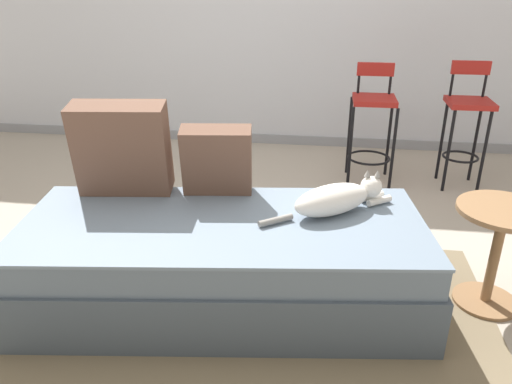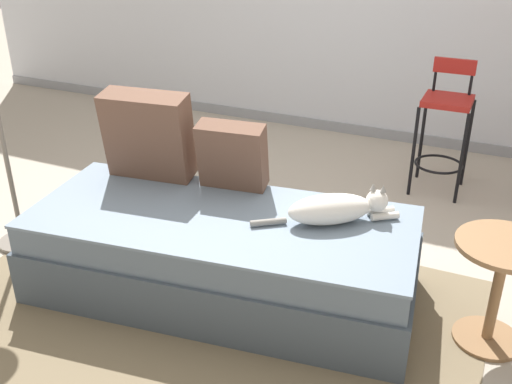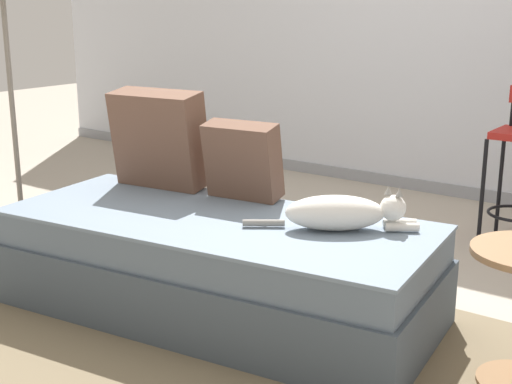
% 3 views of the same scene
% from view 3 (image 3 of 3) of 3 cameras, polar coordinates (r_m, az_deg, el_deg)
% --- Properties ---
extents(ground_plane, '(16.00, 16.00, 0.00)m').
position_cam_3_polar(ground_plane, '(3.65, 0.88, -7.44)').
color(ground_plane, '#A89E8E').
rests_on(ground_plane, ground).
extents(wall_back_panel, '(8.00, 0.10, 2.60)m').
position_cam_3_polar(wall_back_panel, '(5.37, 15.33, 13.52)').
color(wall_back_panel, silver).
rests_on(wall_back_panel, ground).
extents(wall_baseboard_trim, '(8.00, 0.02, 0.09)m').
position_cam_3_polar(wall_baseboard_trim, '(5.49, 14.22, 0.33)').
color(wall_baseboard_trim, gray).
rests_on(wall_baseboard_trim, ground).
extents(area_rug, '(2.68, 1.95, 0.01)m').
position_cam_3_polar(area_rug, '(3.15, -6.63, -11.26)').
color(area_rug, '#75664C').
rests_on(area_rug, ground).
extents(couch, '(2.07, 1.09, 0.46)m').
position_cam_3_polar(couch, '(3.27, -3.18, -5.82)').
color(couch, '#44505B').
rests_on(couch, ground).
extents(throw_pillow_corner, '(0.51, 0.30, 0.51)m').
position_cam_3_polar(throw_pillow_corner, '(3.69, -7.75, 4.25)').
color(throw_pillow_corner, brown).
rests_on(throw_pillow_corner, couch).
extents(throw_pillow_middle, '(0.39, 0.24, 0.38)m').
position_cam_3_polar(throw_pillow_middle, '(3.44, -1.08, 2.54)').
color(throw_pillow_middle, brown).
rests_on(throw_pillow_middle, couch).
extents(cat, '(0.66, 0.46, 0.19)m').
position_cam_3_polar(cat, '(3.02, 6.92, -1.65)').
color(cat, white).
rests_on(cat, couch).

